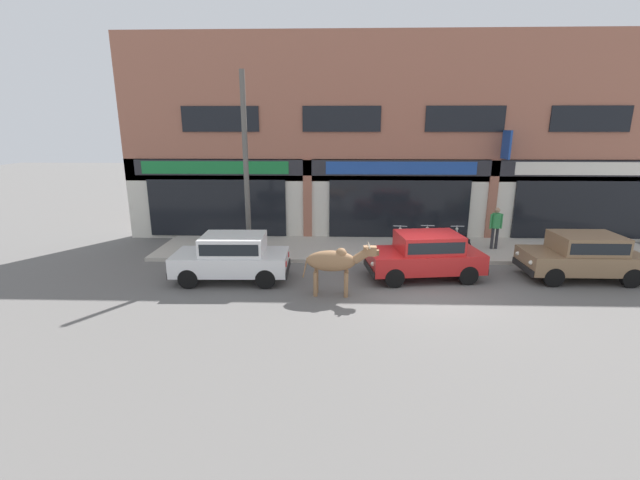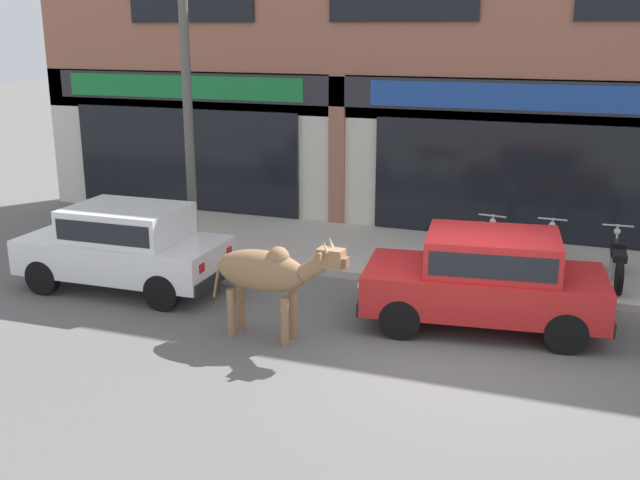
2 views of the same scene
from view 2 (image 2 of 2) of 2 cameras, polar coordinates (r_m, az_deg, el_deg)
The scene contains 10 objects.
ground_plane at distance 10.95m, azimuth 10.78°, elevation -7.90°, with size 90.00×90.00×0.00m, color #605E5B.
sidewalk at distance 14.54m, azimuth 13.47°, elevation -1.77°, with size 19.00×3.36×0.14m, color #B7AFA3.
shop_building at distance 15.82m, azimuth 15.33°, elevation 13.75°, with size 23.00×1.40×8.31m.
cow at distance 10.68m, azimuth -4.03°, elevation -2.47°, with size 2.15×0.59×1.61m.
car_1 at distance 13.22m, azimuth -14.62°, elevation -0.23°, with size 3.65×1.69×1.46m.
car_3 at distance 11.38m, azimuth 12.59°, elevation -2.67°, with size 3.75×2.04×1.46m.
motorcycle_0 at distance 13.83m, azimuth 12.20°, elevation -0.61°, with size 0.56×1.81×0.88m.
motorcycle_1 at distance 13.84m, azimuth 16.90°, elevation -0.94°, with size 0.52×1.81×0.88m.
motorcycle_2 at distance 13.76m, azimuth 21.71°, elevation -1.49°, with size 0.52×1.81×0.88m.
utility_pole at distance 14.45m, azimuth -10.12°, elevation 11.46°, with size 0.18×0.18×6.35m, color #595651.
Camera 2 is at (1.54, -9.93, 4.34)m, focal length 42.00 mm.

